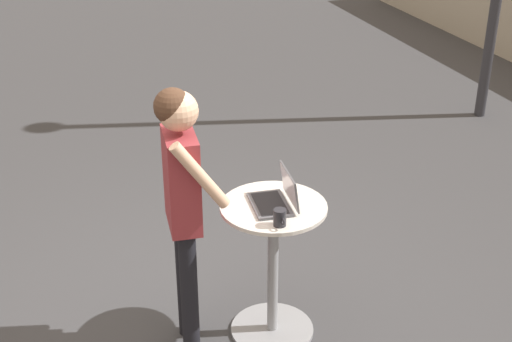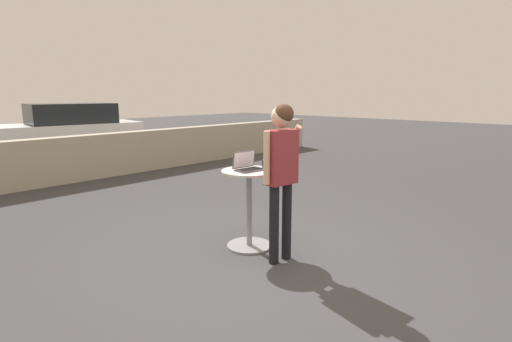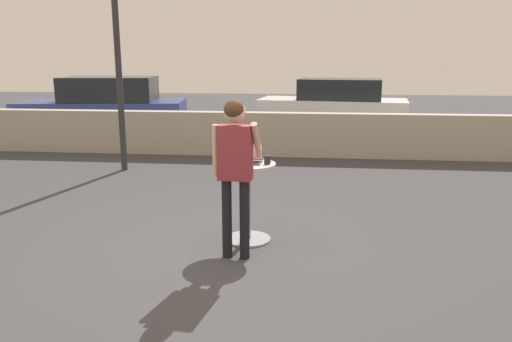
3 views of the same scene
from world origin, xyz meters
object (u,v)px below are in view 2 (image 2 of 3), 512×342
laptop (248,166)px  coffee_mug (265,164)px  standing_person (281,163)px  cafe_table (249,204)px  parked_car_near_street (67,130)px

laptop → coffee_mug: size_ratio=3.12×
standing_person → cafe_table: bearing=83.1°
parked_car_near_street → coffee_mug: bearing=-97.5°
coffee_mug → parked_car_near_street: size_ratio=0.03×
cafe_table → coffee_mug: coffee_mug is taller
cafe_table → standing_person: size_ratio=0.55×
coffee_mug → standing_person: size_ratio=0.06×
coffee_mug → parked_car_near_street: (1.17, 8.94, -0.22)m
coffee_mug → laptop: bearing=164.4°
laptop → standing_person: 0.59m
laptop → standing_person: bearing=-97.1°
laptop → parked_car_near_street: size_ratio=0.08×
standing_person → parked_car_near_street: bearing=81.1°
coffee_mug → standing_person: (-0.31, -0.51, 0.11)m
parked_car_near_street → standing_person: bearing=-98.9°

